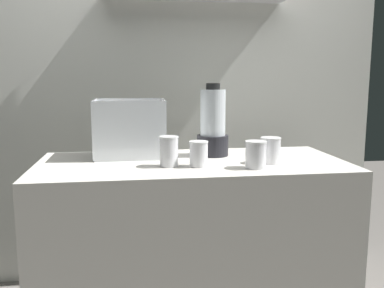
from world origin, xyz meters
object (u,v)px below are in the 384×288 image
carrot_display_bin (131,138)px  juice_cup_orange_middle (256,156)px  blender_pitcher (213,126)px  juice_cup_orange_far_left (169,152)px  juice_cup_orange_right (270,152)px  juice_cup_beet_left (199,155)px

carrot_display_bin → juice_cup_orange_middle: 0.63m
blender_pitcher → juice_cup_orange_middle: 0.35m
juice_cup_orange_far_left → juice_cup_orange_right: (0.46, 0.00, -0.01)m
juice_cup_orange_far_left → juice_cup_beet_left: bearing=-9.0°
blender_pitcher → juice_cup_orange_far_left: bearing=-136.1°
juice_cup_orange_middle → carrot_display_bin: bearing=146.1°
juice_cup_beet_left → juice_cup_orange_middle: 0.24m
carrot_display_bin → blender_pitcher: (0.39, -0.03, 0.06)m
juice_cup_beet_left → juice_cup_orange_far_left: bearing=171.0°
blender_pitcher → juice_cup_orange_right: size_ratio=3.03×
juice_cup_orange_middle → juice_cup_orange_right: 0.13m
juice_cup_orange_middle → juice_cup_orange_right: (0.10, 0.09, -0.00)m
carrot_display_bin → blender_pitcher: blender_pitcher is taller
juice_cup_orange_far_left → juice_cup_beet_left: 0.13m
juice_cup_orange_right → carrot_display_bin: bearing=157.3°
carrot_display_bin → juice_cup_beet_left: 0.40m
carrot_display_bin → juice_cup_orange_right: 0.67m
juice_cup_orange_middle → blender_pitcher: bearing=111.6°
juice_cup_beet_left → blender_pitcher: bearing=66.2°
juice_cup_orange_right → juice_cup_beet_left: bearing=-175.7°
juice_cup_orange_far_left → blender_pitcher: bearing=43.9°
carrot_display_bin → juice_cup_orange_right: size_ratio=2.88×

